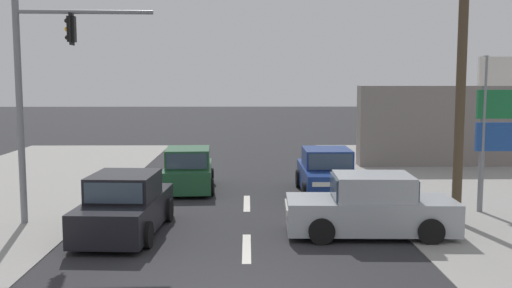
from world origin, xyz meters
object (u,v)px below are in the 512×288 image
at_px(sedan_receding_far, 371,208).
at_px(sedan_oncoming_mid, 327,174).
at_px(traffic_signal_mast, 39,83).
at_px(sedan_kerbside_parked, 125,207).
at_px(hatchback_crossing_left, 188,171).
at_px(utility_pole_midground_right, 462,57).

relative_size(sedan_receding_far, sedan_oncoming_mid, 1.01).
relative_size(traffic_signal_mast, sedan_oncoming_mid, 1.41).
distance_m(sedan_kerbside_parked, hatchback_crossing_left, 5.92).
bearing_deg(utility_pole_midground_right, sedan_kerbside_parked, -173.55).
height_order(traffic_signal_mast, sedan_kerbside_parked, traffic_signal_mast).
xyz_separation_m(utility_pole_midground_right, hatchback_crossing_left, (-7.81, 4.82, -3.83)).
bearing_deg(sedan_receding_far, sedan_kerbside_parked, 177.57).
bearing_deg(sedan_oncoming_mid, sedan_receding_far, -85.70).
distance_m(traffic_signal_mast, sedan_kerbside_parked, 4.13).
xyz_separation_m(hatchback_crossing_left, sedan_oncoming_mid, (4.79, -0.72, 0.00)).
relative_size(traffic_signal_mast, sedan_kerbside_parked, 1.39).
height_order(utility_pole_midground_right, sedan_receding_far, utility_pole_midground_right).
xyz_separation_m(utility_pole_midground_right, sedan_oncoming_mid, (-3.02, 4.11, -3.83)).
bearing_deg(sedan_oncoming_mid, traffic_signal_mast, -154.32).
bearing_deg(sedan_kerbside_parked, traffic_signal_mast, 155.18).
height_order(utility_pole_midground_right, sedan_oncoming_mid, utility_pole_midground_right).
distance_m(traffic_signal_mast, sedan_oncoming_mid, 9.70).
bearing_deg(hatchback_crossing_left, sedan_kerbside_parked, -100.12).
bearing_deg(sedan_receding_far, traffic_signal_mast, 170.86).
height_order(traffic_signal_mast, hatchback_crossing_left, traffic_signal_mast).
xyz_separation_m(traffic_signal_mast, sedan_kerbside_parked, (2.44, -1.13, -3.13)).
relative_size(sedan_receding_far, hatchback_crossing_left, 1.15).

